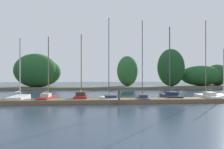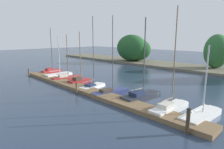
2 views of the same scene
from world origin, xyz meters
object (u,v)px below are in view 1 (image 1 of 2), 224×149
Objects in this scene: sailboat_3 at (81,97)px; sailboat_8 at (224,97)px; sailboat_1 at (20,98)px; sailboat_6 at (170,96)px; sailboat_7 at (207,96)px; mooring_piling_1 at (119,98)px; sailboat_4 at (109,98)px; sailboat_2 at (48,98)px; sailboat_5 at (142,98)px.

sailboat_3 reaches higher than sailboat_8.
sailboat_3 is (5.70, -0.32, 0.05)m from sailboat_1.
sailboat_6 is 0.94× the size of sailboat_7.
sailboat_1 is 18.02m from sailboat_7.
sailboat_3 is 1.22× the size of sailboat_8.
sailboat_4 is at bearing 102.88° from mooring_piling_1.
sailboat_7 is at bearing -88.95° from sailboat_3.
sailboat_2 reaches higher than sailboat_8.
sailboat_7 reaches higher than sailboat_1.
sailboat_5 is (11.53, -0.55, -0.03)m from sailboat_1.
sailboat_3 is at bearing -95.19° from sailboat_1.
sailboat_2 is at bearing 77.36° from sailboat_4.
sailboat_4 is at bearing -94.67° from sailboat_1.
sailboat_3 is 2.67m from sailboat_4.
sailboat_8 is at bearing -86.65° from sailboat_3.
mooring_piling_1 is at bearing -110.40° from sailboat_1.
sailboat_2 is 12.01m from sailboat_6.
sailboat_7 is (15.39, -0.12, 0.01)m from sailboat_2.
mooring_piling_1 is (-5.66, -3.43, 0.19)m from sailboat_6.
sailboat_7 is at bearing 108.24° from sailboat_8.
sailboat_5 is at bearing -94.77° from sailboat_1.
sailboat_5 is at bearing -85.75° from sailboat_2.
sailboat_3 is 4.21m from mooring_piling_1.
sailboat_5 is 1.04× the size of sailboat_6.
sailboat_8 is at bearing -82.65° from sailboat_2.
sailboat_1 is 0.98× the size of sailboat_2.
sailboat_8 is at bearing -88.07° from sailboat_6.
sailboat_1 is 14.62m from sailboat_6.
sailboat_8 reaches higher than mooring_piling_1.
sailboat_8 is 4.55× the size of mooring_piling_1.
sailboat_5 is 1.49× the size of sailboat_8.
sailboat_5 is 6.49m from sailboat_7.
sailboat_5 is at bearing -104.77° from sailboat_4.
sailboat_8 is (17.57, 0.45, -0.09)m from sailboat_2.
sailboat_2 is (2.63, -0.30, 0.02)m from sailboat_1.
sailboat_3 is at bearing 95.57° from sailboat_8.
sailboat_3 is at bearing 92.09° from sailboat_7.
sailboat_1 is 20.20m from sailboat_8.
mooring_piling_1 is (0.59, -2.59, 0.27)m from sailboat_4.
sailboat_2 is 8.91m from sailboat_5.
sailboat_7 reaches higher than sailboat_8.
sailboat_1 is at bearing 75.59° from sailboat_4.
sailboat_2 is at bearing 92.13° from sailboat_7.
sailboat_4 is 1.53× the size of sailboat_8.
sailboat_1 is at bearing 94.15° from sailboat_8.
sailboat_3 is 12.31m from sailboat_7.
sailboat_2 is 0.96× the size of sailboat_3.
sailboat_5 is at bearing -90.83° from sailboat_3.
sailboat_4 reaches higher than sailboat_3.
sailboat_8 is (2.18, 0.56, -0.10)m from sailboat_7.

